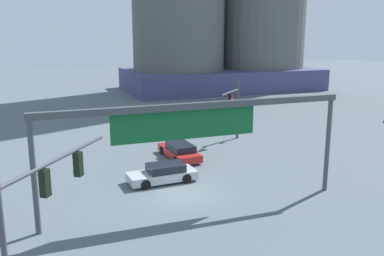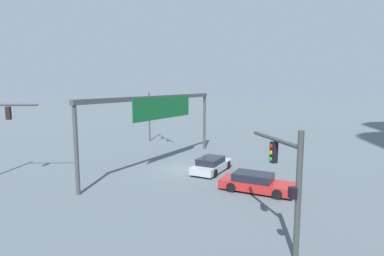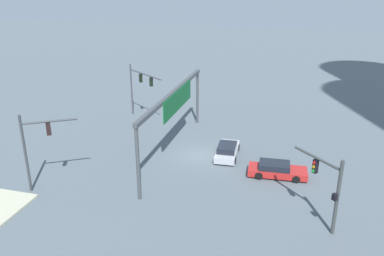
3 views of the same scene
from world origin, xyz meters
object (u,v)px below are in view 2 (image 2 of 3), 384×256
at_px(traffic_signal_opposite_side, 288,174).
at_px(traffic_signal_cross_street, 154,108).
at_px(sedan_car_waiting_far, 256,183).
at_px(sedan_car_approaching, 212,165).

height_order(traffic_signal_opposite_side, traffic_signal_cross_street, traffic_signal_cross_street).
xyz_separation_m(traffic_signal_opposite_side, sedan_car_waiting_far, (-6.48, -3.56, -2.73)).
bearing_deg(traffic_signal_opposite_side, sedan_car_approaching, -2.67).
distance_m(traffic_signal_cross_street, sedan_car_approaching, 14.34).
bearing_deg(sedan_car_waiting_far, traffic_signal_opposite_side, -65.14).
height_order(traffic_signal_cross_street, sedan_car_approaching, traffic_signal_cross_street).
height_order(traffic_signal_opposite_side, sedan_car_waiting_far, traffic_signal_opposite_side).
relative_size(traffic_signal_opposite_side, sedan_car_approaching, 1.14).
relative_size(traffic_signal_opposite_side, traffic_signal_cross_street, 0.87).
distance_m(traffic_signal_opposite_side, sedan_car_approaching, 12.67).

